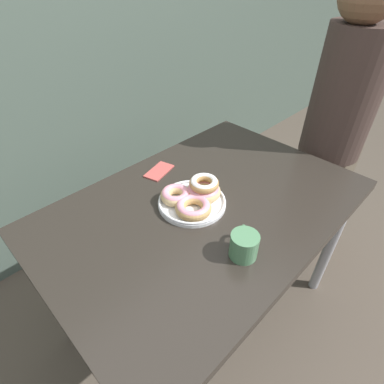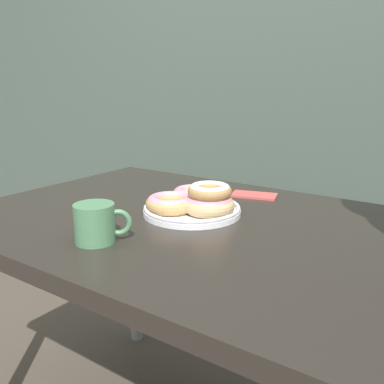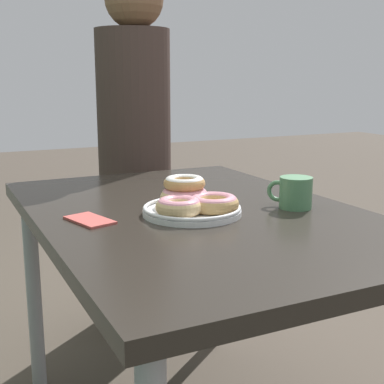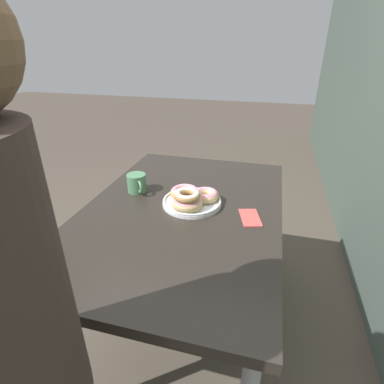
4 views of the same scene
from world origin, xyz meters
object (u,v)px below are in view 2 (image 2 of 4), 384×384
Objects in this scene: dining_table at (198,247)px; napkin at (254,195)px; coffee_mug at (96,223)px; donut_plate at (194,202)px.

dining_table is 8.19× the size of napkin.
napkin is (0.01, 0.29, 0.08)m from dining_table.
napkin is (0.11, 0.54, -0.04)m from coffee_mug.
donut_plate is 1.85× the size of napkin.
coffee_mug is (-0.06, -0.28, 0.01)m from donut_plate.
napkin is (0.05, 0.26, -0.03)m from donut_plate.
napkin is at bearing 79.94° from donut_plate.
coffee_mug is 0.73× the size of napkin.
coffee_mug is 0.55m from napkin.
donut_plate is at bearing 138.81° from dining_table.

